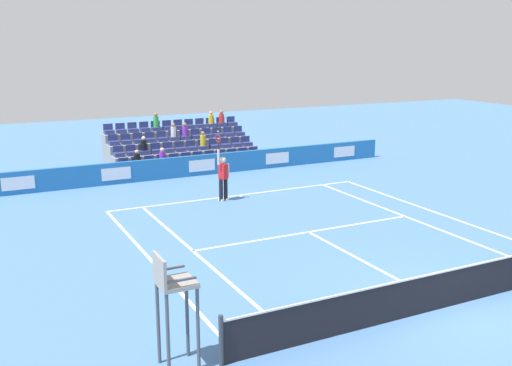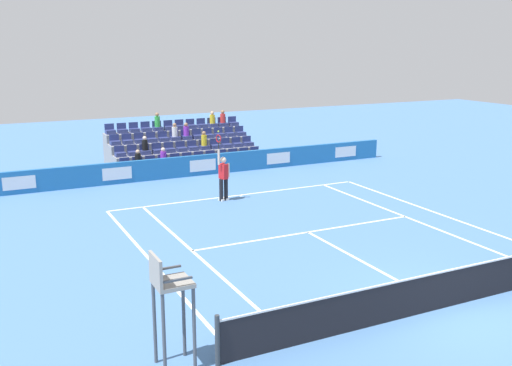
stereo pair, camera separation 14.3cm
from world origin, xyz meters
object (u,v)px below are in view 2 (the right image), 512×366
(tennis_player, at_px, (223,176))
(loose_tennis_ball, at_px, (444,276))
(umpire_chair, at_px, (169,295))
(tennis_net, at_px, (448,288))

(tennis_player, distance_m, loose_tennis_ball, 10.25)
(umpire_chair, bearing_deg, tennis_player, -117.81)
(tennis_net, bearing_deg, tennis_player, -85.34)
(tennis_net, relative_size, tennis_player, 4.19)
(tennis_net, relative_size, loose_tennis_ball, 176.03)
(tennis_net, bearing_deg, loose_tennis_ball, -131.72)
(tennis_net, height_order, loose_tennis_ball, tennis_net)
(tennis_player, height_order, umpire_chair, tennis_player)
(tennis_player, relative_size, umpire_chair, 1.22)
(umpire_chair, distance_m, loose_tennis_ball, 8.25)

